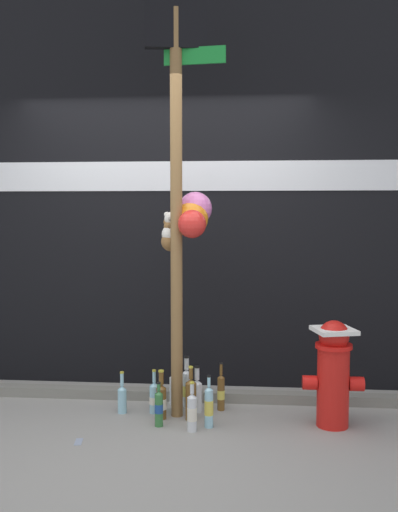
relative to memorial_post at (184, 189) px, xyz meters
name	(u,v)px	position (x,y,z in m)	size (l,w,h in m)	color
ground_plane	(136,443)	(-0.25, -0.59, -1.69)	(14.00, 14.00, 0.00)	gray
building_wall	(166,172)	(-0.25, 0.81, 0.17)	(10.00, 0.21, 3.72)	black
curb_strip	(158,394)	(-0.25, 0.30, -1.65)	(8.00, 0.12, 0.08)	slate
memorial_post	(184,189)	(0.00, 0.00, 0.00)	(0.58, 0.44, 3.04)	olive
fire_hydrant	(333,371)	(1.08, -0.16, -1.29)	(0.43, 0.33, 0.76)	red
bottle_0	(197,394)	(0.09, 0.04, -1.55)	(0.08, 0.08, 0.35)	silver
bottle_1	(173,388)	(-0.11, 0.20, -1.56)	(0.06, 0.06, 0.31)	silver
bottle_2	(176,395)	(-0.07, 0.04, -1.56)	(0.07, 0.07, 0.32)	#337038
bottle_3	(192,412)	(0.09, -0.35, -1.55)	(0.07, 0.07, 0.35)	silver
bottle_4	(187,387)	(0.00, 0.17, -1.54)	(0.08, 0.08, 0.39)	silver
bottle_5	(159,408)	(-0.15, -0.28, -1.55)	(0.06, 0.06, 0.32)	#337038
bottle_6	(161,400)	(-0.16, -0.13, -1.55)	(0.08, 0.08, 0.36)	brown
bottle_7	(221,392)	(0.27, 0.09, -1.55)	(0.06, 0.06, 0.37)	brown
bottle_8	(154,397)	(-0.23, -0.01, -1.57)	(0.07, 0.07, 0.33)	#93CCE0
bottle_9	(209,406)	(0.20, -0.26, -1.54)	(0.06, 0.06, 0.37)	#93CCE0
bottle_10	(191,398)	(0.06, -0.13, -1.53)	(0.08, 0.08, 0.40)	brown
bottle_11	(122,398)	(-0.47, -0.03, -1.57)	(0.07, 0.07, 0.32)	#93CCE0
litter_1	(79,442)	(-0.64, -0.60, -1.69)	(0.12, 0.05, 0.01)	#8C99B2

